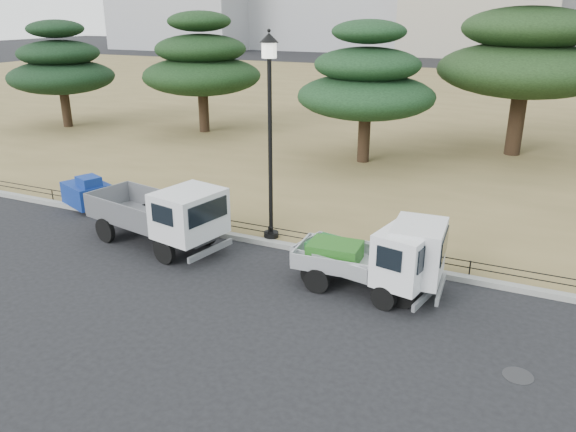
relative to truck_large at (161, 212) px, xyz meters
The scene contains 14 objects.
ground 4.17m from the truck_large, 17.41° to the right, with size 220.00×220.00×0.00m, color black.
lawn 29.66m from the truck_large, 82.57° to the left, with size 120.00×56.00×0.15m, color olive.
curb 4.21m from the truck_large, 20.03° to the left, with size 120.00×0.25×0.16m, color gray.
truck_large is the anchor object (origin of this frame).
truck_kei_front 6.64m from the truck_large, ahead, with size 3.73×2.13×1.86m.
truck_kei_rear 6.79m from the truck_large, ahead, with size 3.78×1.81×1.93m.
street_lamp 4.57m from the truck_large, 30.85° to the left, with size 0.54×0.54×6.07m.
pipe_fence 4.19m from the truck_large, 21.98° to the left, with size 38.00×0.04×0.40m.
tarp_pile 4.95m from the truck_large, 159.50° to the left, with size 2.00×1.75×1.11m.
manhole 10.67m from the truck_large, 13.09° to the right, with size 0.60×0.60×0.01m, color #2D2D30.
pine_west_far 20.38m from the truck_large, 142.71° to the left, with size 6.06×6.06×6.12m.
pine_west_near 16.66m from the truck_large, 118.31° to the left, with size 6.60×6.60×6.60m.
pine_center_left 12.34m from the truck_large, 77.41° to the left, with size 6.18×6.18×6.28m.
pine_center_right 18.79m from the truck_large, 61.31° to the left, with size 7.90×7.90×8.38m.
Camera 1 is at (6.26, -11.57, 6.84)m, focal length 35.00 mm.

